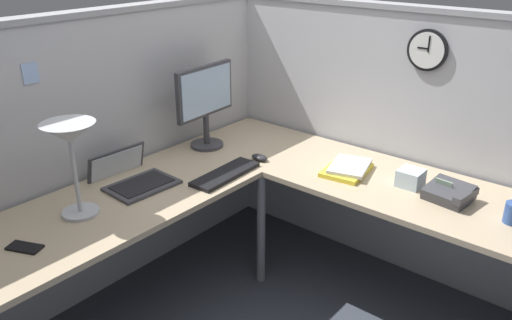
{
  "coord_description": "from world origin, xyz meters",
  "views": [
    {
      "loc": [
        -1.86,
        -1.47,
        1.91
      ],
      "look_at": [
        0.02,
        0.08,
        0.86
      ],
      "focal_mm": 36.35,
      "sensor_mm": 36.0,
      "label": 1
    }
  ],
  "objects_px": {
    "monitor": "(205,100)",
    "tissue_box": "(410,178)",
    "wall_clock": "(428,50)",
    "desk_lamp_dome": "(70,141)",
    "office_phone": "(450,194)",
    "book_stack": "(348,169)",
    "cell_phone": "(25,247)",
    "keyboard": "(225,174)",
    "computer_mouse": "(259,157)",
    "laptop": "(131,177)"
  },
  "relations": [
    {
      "from": "computer_mouse",
      "to": "desk_lamp_dome",
      "type": "height_order",
      "value": "desk_lamp_dome"
    },
    {
      "from": "office_phone",
      "to": "wall_clock",
      "type": "xyz_separation_m",
      "value": [
        0.35,
        0.34,
        0.6
      ]
    },
    {
      "from": "computer_mouse",
      "to": "wall_clock",
      "type": "bearing_deg",
      "value": -50.86
    },
    {
      "from": "keyboard",
      "to": "desk_lamp_dome",
      "type": "height_order",
      "value": "desk_lamp_dome"
    },
    {
      "from": "monitor",
      "to": "computer_mouse",
      "type": "bearing_deg",
      "value": -84.53
    },
    {
      "from": "desk_lamp_dome",
      "to": "wall_clock",
      "type": "relative_size",
      "value": 2.02
    },
    {
      "from": "office_phone",
      "to": "book_stack",
      "type": "bearing_deg",
      "value": 92.56
    },
    {
      "from": "desk_lamp_dome",
      "to": "tissue_box",
      "type": "height_order",
      "value": "desk_lamp_dome"
    },
    {
      "from": "monitor",
      "to": "cell_phone",
      "type": "distance_m",
      "value": 1.34
    },
    {
      "from": "desk_lamp_dome",
      "to": "book_stack",
      "type": "xyz_separation_m",
      "value": [
        1.19,
        -0.72,
        -0.34
      ]
    },
    {
      "from": "monitor",
      "to": "office_phone",
      "type": "xyz_separation_m",
      "value": [
        0.24,
        -1.41,
        -0.26
      ]
    },
    {
      "from": "office_phone",
      "to": "book_stack",
      "type": "distance_m",
      "value": 0.55
    },
    {
      "from": "monitor",
      "to": "cell_phone",
      "type": "relative_size",
      "value": 3.47
    },
    {
      "from": "computer_mouse",
      "to": "laptop",
      "type": "bearing_deg",
      "value": 152.28
    },
    {
      "from": "keyboard",
      "to": "cell_phone",
      "type": "relative_size",
      "value": 2.99
    },
    {
      "from": "desk_lamp_dome",
      "to": "office_phone",
      "type": "distance_m",
      "value": 1.79
    },
    {
      "from": "keyboard",
      "to": "book_stack",
      "type": "xyz_separation_m",
      "value": [
        0.46,
        -0.48,
        0.01
      ]
    },
    {
      "from": "wall_clock",
      "to": "desk_lamp_dome",
      "type": "bearing_deg",
      "value": 149.45
    },
    {
      "from": "computer_mouse",
      "to": "book_stack",
      "type": "height_order",
      "value": "book_stack"
    },
    {
      "from": "monitor",
      "to": "laptop",
      "type": "height_order",
      "value": "monitor"
    },
    {
      "from": "keyboard",
      "to": "desk_lamp_dome",
      "type": "bearing_deg",
      "value": 159.63
    },
    {
      "from": "monitor",
      "to": "keyboard",
      "type": "bearing_deg",
      "value": -123.01
    },
    {
      "from": "wall_clock",
      "to": "laptop",
      "type": "bearing_deg",
      "value": 139.61
    },
    {
      "from": "monitor",
      "to": "tissue_box",
      "type": "distance_m",
      "value": 1.25
    },
    {
      "from": "keyboard",
      "to": "wall_clock",
      "type": "height_order",
      "value": "wall_clock"
    },
    {
      "from": "tissue_box",
      "to": "wall_clock",
      "type": "height_order",
      "value": "wall_clock"
    },
    {
      "from": "cell_phone",
      "to": "desk_lamp_dome",
      "type": "bearing_deg",
      "value": -9.79
    },
    {
      "from": "monitor",
      "to": "office_phone",
      "type": "distance_m",
      "value": 1.46
    },
    {
      "from": "monitor",
      "to": "office_phone",
      "type": "height_order",
      "value": "monitor"
    },
    {
      "from": "book_stack",
      "to": "wall_clock",
      "type": "bearing_deg",
      "value": -29.03
    },
    {
      "from": "keyboard",
      "to": "wall_clock",
      "type": "distance_m",
      "value": 1.25
    },
    {
      "from": "office_phone",
      "to": "tissue_box",
      "type": "xyz_separation_m",
      "value": [
        0.03,
        0.22,
        0.01
      ]
    },
    {
      "from": "keyboard",
      "to": "computer_mouse",
      "type": "distance_m",
      "value": 0.28
    },
    {
      "from": "office_phone",
      "to": "book_stack",
      "type": "xyz_separation_m",
      "value": [
        -0.02,
        0.55,
        -0.02
      ]
    },
    {
      "from": "computer_mouse",
      "to": "tissue_box",
      "type": "relative_size",
      "value": 0.87
    },
    {
      "from": "computer_mouse",
      "to": "cell_phone",
      "type": "bearing_deg",
      "value": 172.95
    },
    {
      "from": "book_stack",
      "to": "tissue_box",
      "type": "bearing_deg",
      "value": -80.55
    },
    {
      "from": "laptop",
      "to": "tissue_box",
      "type": "bearing_deg",
      "value": -52.49
    },
    {
      "from": "computer_mouse",
      "to": "wall_clock",
      "type": "distance_m",
      "value": 1.08
    },
    {
      "from": "keyboard",
      "to": "wall_clock",
      "type": "bearing_deg",
      "value": -42.0
    },
    {
      "from": "office_phone",
      "to": "cell_phone",
      "type": "bearing_deg",
      "value": 142.14
    },
    {
      "from": "keyboard",
      "to": "tissue_box",
      "type": "xyz_separation_m",
      "value": [
        0.52,
        -0.82,
        0.03
      ]
    },
    {
      "from": "laptop",
      "to": "tissue_box",
      "type": "distance_m",
      "value": 1.45
    },
    {
      "from": "desk_lamp_dome",
      "to": "monitor",
      "type": "bearing_deg",
      "value": 8.26
    },
    {
      "from": "keyboard",
      "to": "cell_phone",
      "type": "distance_m",
      "value": 1.06
    },
    {
      "from": "monitor",
      "to": "computer_mouse",
      "type": "height_order",
      "value": "monitor"
    },
    {
      "from": "laptop",
      "to": "computer_mouse",
      "type": "distance_m",
      "value": 0.73
    },
    {
      "from": "office_phone",
      "to": "wall_clock",
      "type": "height_order",
      "value": "wall_clock"
    },
    {
      "from": "computer_mouse",
      "to": "tissue_box",
      "type": "bearing_deg",
      "value": -73.85
    },
    {
      "from": "monitor",
      "to": "book_stack",
      "type": "relative_size",
      "value": 1.57
    }
  ]
}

